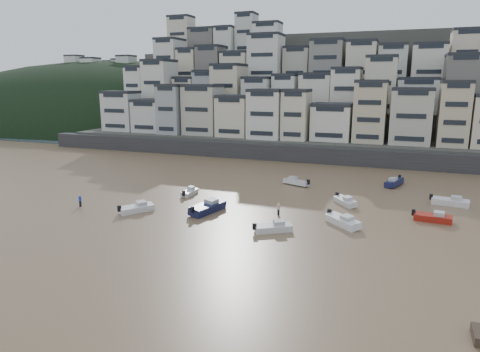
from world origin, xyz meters
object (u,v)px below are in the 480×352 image
at_px(boat_j, 137,207).
at_px(person_blue, 80,201).
at_px(boat_b, 343,220).
at_px(boat_c, 207,206).
at_px(boat_d, 433,216).
at_px(boat_g, 450,200).
at_px(boat_f, 190,192).
at_px(boat_e, 345,200).
at_px(boat_h, 296,181).
at_px(person_pink, 278,209).
at_px(boat_i, 394,181).
at_px(boat_a, 273,226).

distance_m(boat_j, person_blue, 9.06).
bearing_deg(boat_b, boat_c, -134.42).
height_order(boat_d, boat_g, boat_g).
bearing_deg(boat_d, boat_c, -161.35).
relative_size(boat_f, boat_g, 0.77).
height_order(boat_e, boat_h, boat_h).
bearing_deg(person_pink, boat_d, 12.94).
xyz_separation_m(boat_f, boat_i, (29.82, 17.61, 0.20)).
bearing_deg(boat_i, boat_b, 4.70).
xyz_separation_m(boat_d, person_blue, (-46.55, -10.40, 0.20)).
relative_size(boat_g, boat_j, 1.07).
bearing_deg(boat_i, boat_c, -25.71).
bearing_deg(boat_e, boat_a, -62.17).
distance_m(person_blue, person_pink, 28.12).
bearing_deg(person_blue, boat_h, 42.09).
distance_m(boat_g, person_pink, 25.46).
relative_size(boat_c, boat_j, 1.29).
height_order(boat_b, boat_j, boat_b).
bearing_deg(person_blue, boat_g, 21.13).
distance_m(boat_a, person_pink, 6.50).
distance_m(boat_c, boat_f, 9.59).
xyz_separation_m(boat_j, person_pink, (18.43, 5.48, 0.18)).
height_order(boat_i, boat_j, boat_i).
distance_m(boat_i, boat_j, 42.96).
bearing_deg(boat_a, boat_d, -1.76).
bearing_deg(boat_b, boat_a, -102.47).
bearing_deg(boat_h, boat_a, 118.16).
bearing_deg(boat_d, person_pink, -161.34).
xyz_separation_m(boat_d, person_pink, (-19.08, -4.38, 0.20)).
distance_m(boat_b, boat_i, 24.48).
distance_m(boat_a, person_blue, 28.63).
height_order(boat_g, boat_i, boat_i).
distance_m(boat_e, boat_j, 29.42).
distance_m(boat_d, boat_j, 38.78).
height_order(boat_g, person_blue, person_blue).
bearing_deg(boat_c, boat_g, -49.62).
bearing_deg(boat_d, boat_e, 167.80).
distance_m(boat_a, boat_e, 15.87).
xyz_separation_m(boat_a, boat_j, (-19.58, 0.91, 0.03)).
height_order(boat_a, boat_c, boat_c).
xyz_separation_m(boat_b, boat_g, (13.30, 14.29, -0.02)).
distance_m(boat_a, boat_f, 20.39).
bearing_deg(boat_h, boat_j, 75.08).
bearing_deg(person_blue, boat_a, -0.76).
relative_size(boat_b, boat_j, 1.09).
height_order(boat_a, boat_e, boat_a).
distance_m(boat_i, person_pink, 26.63).
bearing_deg(boat_g, person_pink, -141.17).
xyz_separation_m(boat_c, person_blue, (-18.10, -3.87, -0.02)).
bearing_deg(boat_b, boat_d, 70.78).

